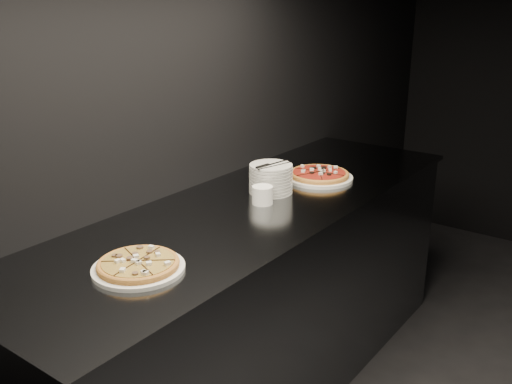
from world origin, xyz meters
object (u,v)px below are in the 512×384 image
Objects in this scene: counter at (257,299)px; pizza_tomato at (319,175)px; plate_stack at (271,178)px; cutlery at (270,165)px; pizza_mushroom at (138,265)px; ramekin at (262,194)px.

pizza_tomato is at bearing 85.05° from counter.
counter is 0.55m from plate_stack.
pizza_tomato is at bearing 85.93° from cutlery.
cutlery reaches higher than pizza_mushroom.
ramekin is (0.02, 0.01, 0.50)m from counter.
pizza_mushroom is 1.18m from pizza_tomato.
plate_stack is at bearing 112.19° from ramekin.
plate_stack is 0.07m from cutlery.
pizza_mushroom is at bearing -84.54° from counter.
cutlery is (-0.07, -0.31, 0.11)m from pizza_tomato.
ramekin is (-0.05, 0.74, 0.02)m from pizza_mushroom.
counter is 0.65m from pizza_tomato.
pizza_mushroom is at bearing -88.47° from pizza_tomato.
pizza_mushroom is 1.78× the size of plate_stack.
plate_stack reaches higher than counter.
ramekin is at bearing 16.74° from counter.
pizza_mushroom is 1.05× the size of pizza_tomato.
pizza_tomato is (-0.03, 1.18, 0.00)m from pizza_mushroom.
pizza_tomato is (0.04, 0.44, 0.48)m from counter.
counter is 12.38× the size of cutlery.
plate_stack is (-0.04, 0.15, 0.52)m from counter.
plate_stack is at bearing 103.79° from counter.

